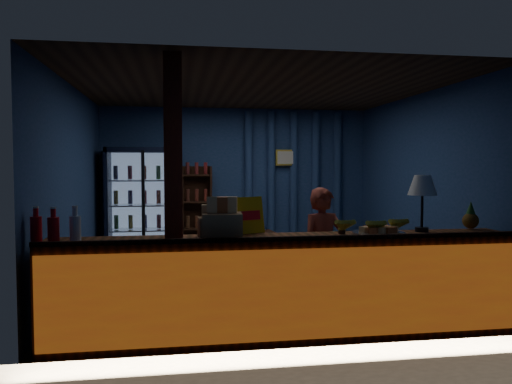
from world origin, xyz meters
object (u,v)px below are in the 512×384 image
(green_chair, at_px, (357,247))
(table_lamp, at_px, (422,188))
(pastry_tray, at_px, (379,232))
(shopkeeper, at_px, (323,252))

(green_chair, distance_m, table_lamp, 3.41)
(green_chair, distance_m, pastry_tray, 3.56)
(table_lamp, bearing_deg, shopkeeper, 151.21)
(pastry_tray, xyz_separation_m, table_lamp, (0.52, 0.16, 0.41))
(pastry_tray, distance_m, table_lamp, 0.68)
(shopkeeper, distance_m, green_chair, 3.06)
(pastry_tray, bearing_deg, shopkeeper, 118.71)
(green_chair, height_order, pastry_tray, pastry_tray)
(shopkeeper, xyz_separation_m, table_lamp, (0.87, -0.48, 0.70))
(shopkeeper, xyz_separation_m, green_chair, (1.38, 2.70, -0.42))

